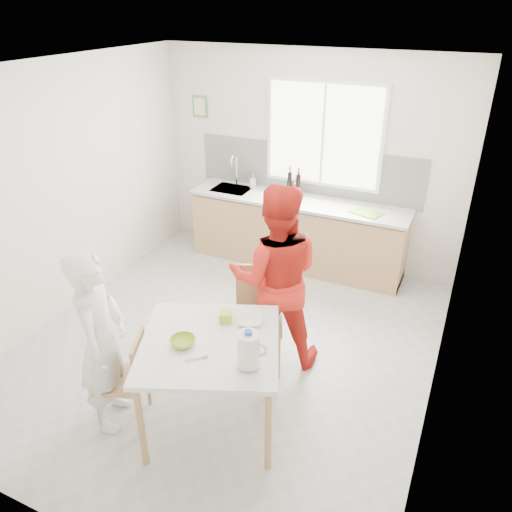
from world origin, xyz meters
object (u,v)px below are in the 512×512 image
(dining_table, at_px, (210,350))
(bowl_white, at_px, (250,321))
(wine_bottle_b, at_px, (290,183))
(wine_bottle_a, at_px, (298,186))
(bowl_green, at_px, (183,342))
(person_red, at_px, (276,278))
(chair_left, at_px, (128,376))
(person_white, at_px, (102,342))
(milk_jug, at_px, (249,349))
(chair_far, at_px, (258,313))

(dining_table, distance_m, bowl_white, 0.41)
(wine_bottle_b, bearing_deg, dining_table, -80.06)
(wine_bottle_b, bearing_deg, wine_bottle_a, -29.91)
(bowl_green, distance_m, wine_bottle_b, 3.23)
(bowl_green, bearing_deg, dining_table, 36.45)
(person_red, bearing_deg, bowl_green, 52.44)
(chair_left, xyz_separation_m, person_red, (0.77, 1.26, 0.45))
(chair_left, xyz_separation_m, person_white, (-0.16, -0.06, 0.34))
(person_red, distance_m, wine_bottle_b, 2.19)
(bowl_white, distance_m, milk_jug, 0.55)
(chair_far, xyz_separation_m, bowl_green, (-0.17, -1.02, 0.31))
(wine_bottle_b, bearing_deg, milk_jug, -73.59)
(bowl_white, xyz_separation_m, wine_bottle_b, (-0.72, 2.73, 0.22))
(wine_bottle_a, xyz_separation_m, wine_bottle_b, (-0.15, 0.09, -0.01))
(chair_far, height_order, person_white, person_white)
(chair_far, height_order, person_red, person_red)
(person_red, bearing_deg, person_white, 32.54)
(person_white, relative_size, milk_jug, 5.43)
(chair_far, distance_m, bowl_white, 0.65)
(chair_left, relative_size, chair_far, 0.83)
(chair_far, distance_m, wine_bottle_a, 2.20)
(chair_far, distance_m, person_red, 0.40)
(dining_table, relative_size, bowl_white, 6.90)
(bowl_green, xyz_separation_m, wine_bottle_a, (-0.22, 3.11, 0.22))
(person_red, relative_size, bowl_green, 9.26)
(dining_table, height_order, wine_bottle_a, wine_bottle_a)
(dining_table, bearing_deg, chair_far, 89.44)
(chair_left, bearing_deg, bowl_white, 104.21)
(wine_bottle_b, bearing_deg, person_white, -94.25)
(chair_left, distance_m, bowl_white, 1.09)
(person_red, xyz_separation_m, bowl_white, (0.04, -0.65, -0.06))
(chair_left, xyz_separation_m, chair_far, (0.64, 1.16, 0.09))
(chair_left, distance_m, wine_bottle_a, 3.32)
(person_white, bearing_deg, bowl_green, -94.36)
(bowl_green, relative_size, wine_bottle_b, 0.65)
(dining_table, xyz_separation_m, milk_jug, (0.41, -0.14, 0.24))
(person_red, xyz_separation_m, milk_jug, (0.27, -1.13, 0.07))
(wine_bottle_b, bearing_deg, chair_left, -91.65)
(person_white, height_order, person_red, person_red)
(bowl_white, relative_size, wine_bottle_a, 0.63)
(dining_table, xyz_separation_m, bowl_green, (-0.17, -0.12, 0.12))
(milk_jug, bearing_deg, wine_bottle_a, 81.89)
(chair_far, xyz_separation_m, milk_jug, (0.40, -1.03, 0.44))
(bowl_green, bearing_deg, wine_bottle_a, 94.12)
(person_red, distance_m, bowl_green, 1.16)
(person_red, xyz_separation_m, bowl_green, (-0.30, -1.12, -0.05))
(chair_left, height_order, chair_far, chair_far)
(person_red, bearing_deg, dining_table, 59.74)
(chair_left, distance_m, milk_jug, 1.18)
(bowl_white, height_order, wine_bottle_b, wine_bottle_b)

